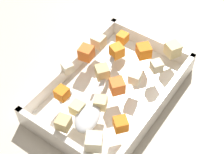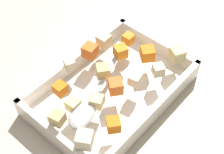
% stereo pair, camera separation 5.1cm
% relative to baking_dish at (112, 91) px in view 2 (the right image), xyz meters
% --- Properties ---
extents(ground_plane, '(4.00, 4.00, 0.00)m').
position_rel_baking_dish_xyz_m(ground_plane, '(-0.01, -0.01, -0.02)').
color(ground_plane, '#BCB29E').
extents(baking_dish, '(0.35, 0.23, 0.05)m').
position_rel_baking_dish_xyz_m(baking_dish, '(0.00, 0.00, 0.00)').
color(baking_dish, white).
rests_on(baking_dish, ground_plane).
extents(carrot_chunk_heap_side, '(0.04, 0.04, 0.03)m').
position_rel_baking_dish_xyz_m(carrot_chunk_heap_side, '(-0.10, 0.02, 0.05)').
color(carrot_chunk_heap_side, orange).
rests_on(carrot_chunk_heap_side, baking_dish).
extents(carrot_chunk_heap_top, '(0.04, 0.04, 0.03)m').
position_rel_baking_dish_xyz_m(carrot_chunk_heap_top, '(-0.07, -0.03, 0.05)').
color(carrot_chunk_heap_top, orange).
rests_on(carrot_chunk_heap_top, baking_dish).
extents(carrot_chunk_near_spoon, '(0.04, 0.04, 0.03)m').
position_rel_baking_dish_xyz_m(carrot_chunk_near_spoon, '(0.02, 0.02, 0.05)').
color(carrot_chunk_near_spoon, orange).
rests_on(carrot_chunk_near_spoon, baking_dish).
extents(carrot_chunk_near_right, '(0.02, 0.02, 0.02)m').
position_rel_baking_dish_xyz_m(carrot_chunk_near_right, '(0.10, -0.06, 0.05)').
color(carrot_chunk_near_right, orange).
rests_on(carrot_chunk_near_right, baking_dish).
extents(carrot_chunk_center, '(0.04, 0.04, 0.03)m').
position_rel_baking_dish_xyz_m(carrot_chunk_center, '(0.09, 0.08, 0.05)').
color(carrot_chunk_center, orange).
rests_on(carrot_chunk_center, baking_dish).
extents(carrot_chunk_front_center, '(0.03, 0.03, 0.03)m').
position_rel_baking_dish_xyz_m(carrot_chunk_front_center, '(-0.02, -0.09, 0.05)').
color(carrot_chunk_front_center, orange).
rests_on(carrot_chunk_front_center, baking_dish).
extents(carrot_chunk_near_left, '(0.02, 0.02, 0.02)m').
position_rel_baking_dish_xyz_m(carrot_chunk_near_left, '(-0.11, -0.05, 0.05)').
color(carrot_chunk_near_left, orange).
rests_on(carrot_chunk_near_left, baking_dish).
extents(potato_chunk_corner_ne, '(0.03, 0.03, 0.03)m').
position_rel_baking_dish_xyz_m(potato_chunk_corner_ne, '(0.15, -0.01, 0.05)').
color(potato_chunk_corner_ne, tan).
rests_on(potato_chunk_corner_ne, baking_dish).
extents(potato_chunk_corner_nw, '(0.03, 0.03, 0.02)m').
position_rel_baking_dish_xyz_m(potato_chunk_corner_nw, '(-0.02, 0.04, 0.05)').
color(potato_chunk_corner_nw, beige).
rests_on(potato_chunk_corner_nw, baking_dish).
extents(potato_chunk_corner_se, '(0.04, 0.04, 0.03)m').
position_rel_baking_dish_xyz_m(potato_chunk_corner_se, '(-0.14, 0.07, 0.05)').
color(potato_chunk_corner_se, '#E0CC89').
rests_on(potato_chunk_corner_se, baking_dish).
extents(potato_chunk_mid_right, '(0.03, 0.03, 0.02)m').
position_rel_baking_dish_xyz_m(potato_chunk_mid_right, '(0.11, -0.01, 0.05)').
color(potato_chunk_mid_right, '#E0CC89').
rests_on(potato_chunk_mid_right, baking_dish).
extents(potato_chunk_under_handle, '(0.04, 0.04, 0.03)m').
position_rel_baking_dish_xyz_m(potato_chunk_under_handle, '(0.15, 0.06, 0.05)').
color(potato_chunk_under_handle, beige).
rests_on(potato_chunk_under_handle, baking_dish).
extents(potato_chunk_rim_edge, '(0.03, 0.03, 0.03)m').
position_rel_baking_dish_xyz_m(potato_chunk_rim_edge, '(-0.07, -0.09, 0.05)').
color(potato_chunk_rim_edge, beige).
rests_on(potato_chunk_rim_edge, baking_dish).
extents(potato_chunk_far_left, '(0.04, 0.04, 0.03)m').
position_rel_baking_dish_xyz_m(potato_chunk_far_left, '(0.00, -0.02, 0.05)').
color(potato_chunk_far_left, tan).
rests_on(potato_chunk_far_left, baking_dish).
extents(potato_chunk_far_right, '(0.03, 0.03, 0.02)m').
position_rel_baking_dish_xyz_m(potato_chunk_far_right, '(0.07, 0.02, 0.05)').
color(potato_chunk_far_right, '#E0CC89').
rests_on(potato_chunk_far_right, baking_dish).
extents(potato_chunk_back_center, '(0.03, 0.03, 0.02)m').
position_rel_baking_dish_xyz_m(potato_chunk_back_center, '(-0.08, 0.06, 0.05)').
color(potato_chunk_back_center, beige).
rests_on(potato_chunk_back_center, baking_dish).
extents(parsnip_chunk_corner_sw, '(0.03, 0.03, 0.02)m').
position_rel_baking_dish_xyz_m(parsnip_chunk_corner_sw, '(0.03, -0.09, 0.05)').
color(parsnip_chunk_corner_sw, beige).
rests_on(parsnip_chunk_corner_sw, baking_dish).
extents(serving_spoon, '(0.25, 0.10, 0.02)m').
position_rel_baking_dish_xyz_m(serving_spoon, '(0.10, 0.01, 0.05)').
color(serving_spoon, silver).
rests_on(serving_spoon, baking_dish).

